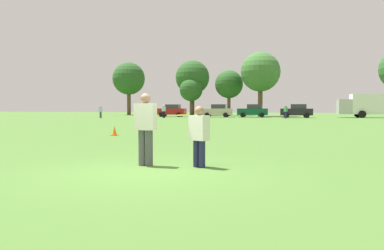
{
  "coord_description": "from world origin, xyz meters",
  "views": [
    {
      "loc": [
        3.18,
        -7.85,
        1.41
      ],
      "look_at": [
        0.33,
        2.58,
        0.91
      ],
      "focal_mm": 36.56,
      "sensor_mm": 36.0,
      "label": 1
    }
  ],
  "objects_px": {
    "player_defender": "(199,133)",
    "parked_car_mid_right": "(297,111)",
    "parked_car_mid_left": "(217,111)",
    "box_truck": "(373,105)",
    "frisbee": "(182,115)",
    "bystander_field_marshal": "(286,111)",
    "parked_car_center": "(253,111)",
    "player_thrower": "(146,125)",
    "traffic_cone": "(114,131)",
    "bystander_sideline_watcher": "(164,111)",
    "bystander_far_jogger": "(101,111)",
    "parked_car_near_left": "(172,111)"
  },
  "relations": [
    {
      "from": "parked_car_mid_left",
      "to": "bystander_sideline_watcher",
      "type": "xyz_separation_m",
      "value": [
        -6.07,
        -5.66,
        0.05
      ]
    },
    {
      "from": "traffic_cone",
      "to": "bystander_field_marshal",
      "type": "xyz_separation_m",
      "value": [
        7.23,
        33.12,
        0.7
      ]
    },
    {
      "from": "parked_car_mid_right",
      "to": "box_truck",
      "type": "distance_m",
      "value": 10.2
    },
    {
      "from": "bystander_sideline_watcher",
      "to": "player_thrower",
      "type": "bearing_deg",
      "value": -71.16
    },
    {
      "from": "box_truck",
      "to": "parked_car_center",
      "type": "bearing_deg",
      "value": -172.43
    },
    {
      "from": "frisbee",
      "to": "parked_car_near_left",
      "type": "distance_m",
      "value": 48.56
    },
    {
      "from": "player_thrower",
      "to": "bystander_field_marshal",
      "type": "height_order",
      "value": "player_thrower"
    },
    {
      "from": "traffic_cone",
      "to": "bystander_field_marshal",
      "type": "relative_size",
      "value": 0.29
    },
    {
      "from": "player_thrower",
      "to": "parked_car_near_left",
      "type": "distance_m",
      "value": 48.5
    },
    {
      "from": "parked_car_mid_left",
      "to": "parked_car_center",
      "type": "distance_m",
      "value": 4.98
    },
    {
      "from": "frisbee",
      "to": "parked_car_center",
      "type": "xyz_separation_m",
      "value": [
        -3.46,
        45.92,
        -0.29
      ]
    },
    {
      "from": "parked_car_mid_right",
      "to": "box_truck",
      "type": "height_order",
      "value": "box_truck"
    },
    {
      "from": "player_defender",
      "to": "frisbee",
      "type": "xyz_separation_m",
      "value": [
        -0.45,
        0.12,
        0.42
      ]
    },
    {
      "from": "player_defender",
      "to": "parked_car_mid_left",
      "type": "xyz_separation_m",
      "value": [
        -8.87,
        45.52,
        0.13
      ]
    },
    {
      "from": "player_thrower",
      "to": "traffic_cone",
      "type": "height_order",
      "value": "player_thrower"
    },
    {
      "from": "bystander_sideline_watcher",
      "to": "bystander_far_jogger",
      "type": "height_order",
      "value": "bystander_sideline_watcher"
    },
    {
      "from": "frisbee",
      "to": "parked_car_mid_right",
      "type": "xyz_separation_m",
      "value": [
        2.44,
        45.42,
        -0.29
      ]
    },
    {
      "from": "parked_car_mid_left",
      "to": "parked_car_mid_right",
      "type": "distance_m",
      "value": 10.85
    },
    {
      "from": "frisbee",
      "to": "bystander_far_jogger",
      "type": "distance_m",
      "value": 43.04
    },
    {
      "from": "parked_car_mid_right",
      "to": "traffic_cone",
      "type": "bearing_deg",
      "value": -103.14
    },
    {
      "from": "box_truck",
      "to": "bystander_sideline_watcher",
      "type": "relative_size",
      "value": 5.02
    },
    {
      "from": "player_defender",
      "to": "box_truck",
      "type": "height_order",
      "value": "box_truck"
    },
    {
      "from": "player_defender",
      "to": "parked_car_near_left",
      "type": "height_order",
      "value": "parked_car_near_left"
    },
    {
      "from": "player_thrower",
      "to": "player_defender",
      "type": "bearing_deg",
      "value": 4.61
    },
    {
      "from": "traffic_cone",
      "to": "box_truck",
      "type": "distance_m",
      "value": 43.42
    },
    {
      "from": "player_thrower",
      "to": "parked_car_mid_left",
      "type": "distance_m",
      "value": 46.25
    },
    {
      "from": "player_defender",
      "to": "bystander_field_marshal",
      "type": "distance_m",
      "value": 41.95
    },
    {
      "from": "frisbee",
      "to": "parked_car_near_left",
      "type": "height_order",
      "value": "parked_car_near_left"
    },
    {
      "from": "player_defender",
      "to": "parked_car_near_left",
      "type": "bearing_deg",
      "value": 109.0
    },
    {
      "from": "parked_car_center",
      "to": "bystander_sideline_watcher",
      "type": "bearing_deg",
      "value": -150.73
    },
    {
      "from": "parked_car_mid_left",
      "to": "bystander_far_jogger",
      "type": "height_order",
      "value": "parked_car_mid_left"
    },
    {
      "from": "traffic_cone",
      "to": "parked_car_center",
      "type": "relative_size",
      "value": 0.11
    },
    {
      "from": "player_defender",
      "to": "parked_car_center",
      "type": "relative_size",
      "value": 0.33
    },
    {
      "from": "frisbee",
      "to": "bystander_field_marshal",
      "type": "height_order",
      "value": "bystander_field_marshal"
    },
    {
      "from": "frisbee",
      "to": "traffic_cone",
      "type": "xyz_separation_m",
      "value": [
        -6.13,
        8.71,
        -0.99
      ]
    },
    {
      "from": "traffic_cone",
      "to": "player_defender",
      "type": "bearing_deg",
      "value": -53.27
    },
    {
      "from": "player_defender",
      "to": "parked_car_mid_right",
      "type": "distance_m",
      "value": 45.58
    },
    {
      "from": "player_defender",
      "to": "parked_car_mid_right",
      "type": "bearing_deg",
      "value": 87.51
    },
    {
      "from": "frisbee",
      "to": "bystander_field_marshal",
      "type": "relative_size",
      "value": 0.16
    },
    {
      "from": "parked_car_center",
      "to": "parked_car_mid_left",
      "type": "bearing_deg",
      "value": -174.09
    },
    {
      "from": "player_defender",
      "to": "parked_car_mid_left",
      "type": "relative_size",
      "value": 0.33
    },
    {
      "from": "parked_car_mid_left",
      "to": "box_truck",
      "type": "bearing_deg",
      "value": 7.17
    },
    {
      "from": "parked_car_center",
      "to": "parked_car_mid_right",
      "type": "xyz_separation_m",
      "value": [
        5.9,
        -0.5,
        0.0
      ]
    },
    {
      "from": "traffic_cone",
      "to": "parked_car_near_left",
      "type": "height_order",
      "value": "parked_car_near_left"
    },
    {
      "from": "parked_car_mid_left",
      "to": "bystander_field_marshal",
      "type": "bearing_deg",
      "value": -20.61
    },
    {
      "from": "player_defender",
      "to": "frisbee",
      "type": "distance_m",
      "value": 0.63
    },
    {
      "from": "bystander_sideline_watcher",
      "to": "bystander_far_jogger",
      "type": "distance_m",
      "value": 8.19
    },
    {
      "from": "parked_car_center",
      "to": "bystander_field_marshal",
      "type": "relative_size",
      "value": 2.61
    },
    {
      "from": "bystander_sideline_watcher",
      "to": "parked_car_mid_right",
      "type": "bearing_deg",
      "value": 18.54
    },
    {
      "from": "bystander_far_jogger",
      "to": "box_truck",
      "type": "bearing_deg",
      "value": 17.9
    }
  ]
}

